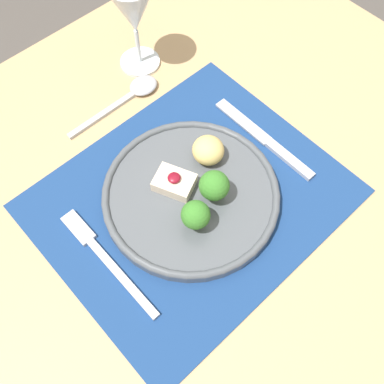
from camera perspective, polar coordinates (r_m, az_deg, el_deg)
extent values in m
plane|color=#4C4742|center=(1.41, -0.08, -15.18)|extent=(8.00, 8.00, 0.00)
cube|color=tan|center=(0.72, -0.15, -1.45)|extent=(1.12, 0.92, 0.03)
cylinder|color=tan|center=(1.40, 4.10, 14.33)|extent=(0.06, 0.06, 0.71)
cube|color=navy|center=(0.71, -0.15, -0.83)|extent=(0.45, 0.38, 0.00)
cylinder|color=#4C5156|center=(0.70, 0.00, -0.47)|extent=(0.28, 0.28, 0.02)
torus|color=#4C5156|center=(0.69, 0.00, -0.16)|extent=(0.28, 0.28, 0.01)
cube|color=beige|center=(0.69, -2.25, 1.22)|extent=(0.07, 0.07, 0.02)
ellipsoid|color=maroon|center=(0.68, -2.29, 1.81)|extent=(0.02, 0.02, 0.01)
cylinder|color=#84B256|center=(0.68, 2.75, -0.22)|extent=(0.01, 0.01, 0.02)
sphere|color=#387A28|center=(0.66, 2.84, 0.82)|extent=(0.05, 0.05, 0.05)
cylinder|color=#84B256|center=(0.66, 0.45, -3.83)|extent=(0.01, 0.01, 0.02)
sphere|color=#387A28|center=(0.64, 0.46, -2.92)|extent=(0.04, 0.04, 0.04)
ellipsoid|color=#DBBC6B|center=(0.71, 2.07, 5.33)|extent=(0.06, 0.06, 0.04)
cube|color=#B2B2B7|center=(0.66, -8.87, -10.70)|extent=(0.01, 0.15, 0.01)
cube|color=#B2B2B7|center=(0.70, -14.23, -4.42)|extent=(0.02, 0.06, 0.01)
cube|color=#B2B2B7|center=(0.76, 12.28, 4.06)|extent=(0.02, 0.10, 0.01)
cube|color=#B2B2B7|center=(0.79, 6.52, 8.89)|extent=(0.02, 0.12, 0.00)
cube|color=#B2B2B7|center=(0.81, -11.41, 9.54)|extent=(0.15, 0.01, 0.01)
ellipsoid|color=#B2B2B7|center=(0.84, -6.20, 13.30)|extent=(0.05, 0.04, 0.02)
cylinder|color=white|center=(0.89, -6.60, 16.09)|extent=(0.07, 0.07, 0.01)
cylinder|color=white|center=(0.86, -6.88, 17.90)|extent=(0.01, 0.01, 0.07)
cone|color=white|center=(0.81, -7.53, 22.08)|extent=(0.08, 0.08, 0.09)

